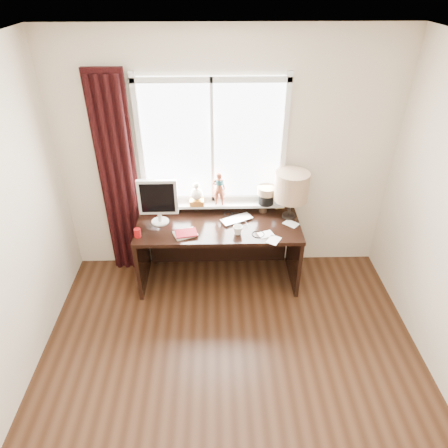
{
  "coord_description": "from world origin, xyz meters",
  "views": [
    {
      "loc": [
        -0.13,
        -1.83,
        3.03
      ],
      "look_at": [
        -0.05,
        1.25,
        1.0
      ],
      "focal_mm": 32.0,
      "sensor_mm": 36.0,
      "label": 1
    }
  ],
  "objects_px": {
    "desk": "(218,238)",
    "monitor": "(158,199)",
    "red_cup": "(137,233)",
    "table_lamp": "(292,187)",
    "laptop": "(237,219)",
    "mug": "(238,230)"
  },
  "relations": [
    {
      "from": "desk",
      "to": "monitor",
      "type": "bearing_deg",
      "value": -175.8
    },
    {
      "from": "red_cup",
      "to": "table_lamp",
      "type": "relative_size",
      "value": 0.17
    },
    {
      "from": "desk",
      "to": "monitor",
      "type": "height_order",
      "value": "monitor"
    },
    {
      "from": "laptop",
      "to": "table_lamp",
      "type": "xyz_separation_m",
      "value": [
        0.56,
        0.06,
        0.35
      ]
    },
    {
      "from": "red_cup",
      "to": "monitor",
      "type": "distance_m",
      "value": 0.4
    },
    {
      "from": "laptop",
      "to": "red_cup",
      "type": "bearing_deg",
      "value": 168.54
    },
    {
      "from": "table_lamp",
      "to": "laptop",
      "type": "bearing_deg",
      "value": -174.26
    },
    {
      "from": "laptop",
      "to": "desk",
      "type": "distance_m",
      "value": 0.32
    },
    {
      "from": "laptop",
      "to": "desk",
      "type": "xyz_separation_m",
      "value": [
        -0.2,
        0.03,
        -0.26
      ]
    },
    {
      "from": "monitor",
      "to": "table_lamp",
      "type": "relative_size",
      "value": 0.94
    },
    {
      "from": "laptop",
      "to": "monitor",
      "type": "height_order",
      "value": "monitor"
    },
    {
      "from": "desk",
      "to": "laptop",
      "type": "bearing_deg",
      "value": -8.87
    },
    {
      "from": "desk",
      "to": "monitor",
      "type": "relative_size",
      "value": 3.47
    },
    {
      "from": "mug",
      "to": "table_lamp",
      "type": "bearing_deg",
      "value": 28.39
    },
    {
      "from": "mug",
      "to": "desk",
      "type": "bearing_deg",
      "value": 124.73
    },
    {
      "from": "desk",
      "to": "table_lamp",
      "type": "distance_m",
      "value": 0.97
    },
    {
      "from": "monitor",
      "to": "desk",
      "type": "bearing_deg",
      "value": 4.2
    },
    {
      "from": "desk",
      "to": "table_lamp",
      "type": "xyz_separation_m",
      "value": [
        0.75,
        0.03,
        0.61
      ]
    },
    {
      "from": "monitor",
      "to": "laptop",
      "type": "bearing_deg",
      "value": 1.0
    },
    {
      "from": "red_cup",
      "to": "desk",
      "type": "xyz_separation_m",
      "value": [
        0.8,
        0.3,
        -0.29
      ]
    },
    {
      "from": "mug",
      "to": "red_cup",
      "type": "bearing_deg",
      "value": -178.59
    },
    {
      "from": "red_cup",
      "to": "table_lamp",
      "type": "height_order",
      "value": "table_lamp"
    }
  ]
}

